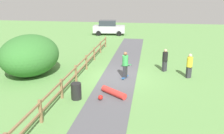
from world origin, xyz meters
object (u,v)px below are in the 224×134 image
at_px(skater_riding, 125,64).
at_px(skateboard_loose, 126,65).
at_px(skater_fallen, 113,93).
at_px(bush_large, 30,55).
at_px(trash_bin, 76,91).
at_px(bystander_black, 165,59).
at_px(bystander_yellow, 189,65).
at_px(parked_car_silver, 109,28).

xyz_separation_m(skater_riding, skateboard_loose, (-0.18, 2.77, -0.94)).
bearing_deg(skater_fallen, bush_large, 156.43).
xyz_separation_m(trash_bin, bystander_black, (4.92, 5.59, 0.46)).
xyz_separation_m(skater_riding, bystander_black, (2.67, 1.97, -0.12)).
distance_m(skateboard_loose, bystander_black, 3.07).
height_order(trash_bin, bystander_yellow, bystander_yellow).
distance_m(trash_bin, skateboard_loose, 6.73).
distance_m(skater_riding, bystander_yellow, 4.28).
bearing_deg(bystander_yellow, bystander_black, 142.47).
bearing_deg(bush_large, trash_bin, -38.05).
bearing_deg(skater_fallen, skater_riding, 82.91).
xyz_separation_m(trash_bin, bystander_yellow, (6.46, 4.41, 0.47)).
xyz_separation_m(bush_large, bystander_black, (9.23, 2.21, -0.49)).
xyz_separation_m(skateboard_loose, bystander_black, (2.85, -0.80, 0.82)).
bearing_deg(skater_riding, bystander_yellow, 10.63).
distance_m(skater_riding, skateboard_loose, 2.93).
relative_size(trash_bin, skateboard_loose, 1.11).
bearing_deg(skater_fallen, bystander_black, 58.29).
relative_size(bush_large, bystander_black, 2.77).
height_order(skater_fallen, parked_car_silver, parked_car_silver).
distance_m(skater_fallen, bystander_black, 5.82).
distance_m(bush_large, skater_riding, 6.58).
xyz_separation_m(trash_bin, skater_riding, (2.25, 3.62, 0.58)).
height_order(skater_fallen, bystander_yellow, bystander_yellow).
bearing_deg(trash_bin, parked_car_silver, 94.97).
bearing_deg(skater_fallen, trash_bin, -160.27).
distance_m(bystander_yellow, parked_car_silver, 17.87).
bearing_deg(bystander_black, skater_fallen, -121.71).
relative_size(skater_fallen, skateboard_loose, 1.92).
bearing_deg(skater_riding, parked_car_silver, 103.54).
bearing_deg(trash_bin, bush_large, 141.95).
height_order(bush_large, bystander_yellow, bush_large).
bearing_deg(skater_fallen, bystander_yellow, 39.25).
height_order(skater_fallen, bystander_black, bystander_black).
xyz_separation_m(bystander_yellow, bystander_black, (-1.54, 1.18, -0.01)).
distance_m(bush_large, parked_car_silver, 17.10).
relative_size(bystander_black, parked_car_silver, 0.38).
bearing_deg(skater_fallen, parked_car_silver, 100.53).
xyz_separation_m(trash_bin, parked_car_silver, (-1.76, 20.28, 0.51)).
distance_m(skater_fallen, parked_car_silver, 19.96).
height_order(skateboard_loose, bystander_yellow, bystander_yellow).
xyz_separation_m(bush_large, skateboard_loose, (6.38, 3.01, -1.31)).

